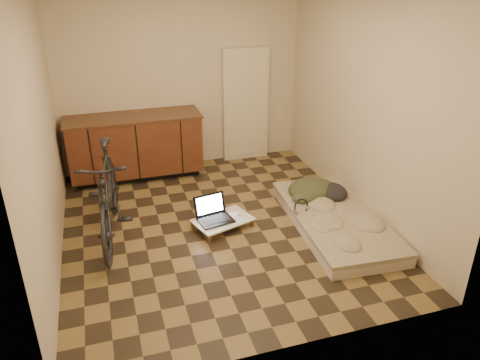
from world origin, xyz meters
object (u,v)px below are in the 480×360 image
object	(u,v)px
lap_desk	(223,220)
bicycle	(108,190)
laptop	(214,215)
futon	(335,220)

from	to	relation	value
lap_desk	bicycle	bearing A→B (deg)	153.97
bicycle	laptop	bearing A→B (deg)	-0.53
futon	lap_desk	bearing A→B (deg)	167.66
bicycle	futon	bearing A→B (deg)	-5.85
futon	bicycle	bearing A→B (deg)	171.57
laptop	futon	bearing A→B (deg)	-27.13
futon	laptop	xyz separation A→B (m)	(-1.36, 0.41, 0.08)
bicycle	laptop	size ratio (longest dim) A/B	4.16
lap_desk	futon	bearing A→B (deg)	-34.07
futon	laptop	distance (m)	1.42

